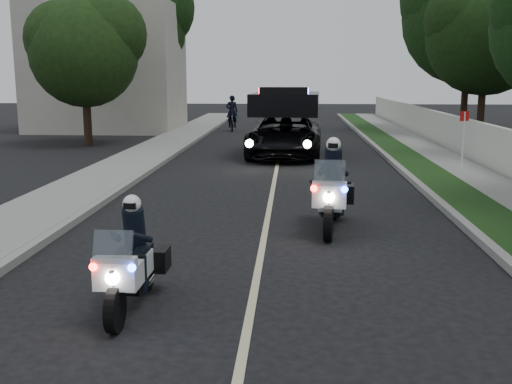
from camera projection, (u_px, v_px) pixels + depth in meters
ground at (254, 292)px, 8.84m from camera, size 120.00×120.00×0.00m
curb_right at (410, 177)px, 18.38m from camera, size 0.20×60.00×0.15m
grass_verge at (433, 177)px, 18.34m from camera, size 1.20×60.00×0.16m
sidewalk_right at (477, 178)px, 18.26m from camera, size 1.40×60.00×0.16m
curb_left at (143, 174)px, 18.87m from camera, size 0.20×60.00×0.15m
sidewalk_left at (109, 174)px, 18.94m from camera, size 2.00×60.00×0.16m
building_far at (107, 68)px, 34.26m from camera, size 8.00×6.00×7.00m
lane_marking at (275, 178)px, 18.64m from camera, size 0.12×50.00×0.01m
police_moto_left at (133, 308)px, 8.23m from camera, size 0.66×1.83×1.55m
police_moto_right at (331, 229)px, 12.47m from camera, size 1.04×2.29×1.88m
police_suv at (285, 156)px, 23.76m from camera, size 3.03×6.05×2.88m
bicycle at (232, 131)px, 34.48m from camera, size 0.78×1.67×0.84m
cyclist at (232, 131)px, 34.48m from camera, size 0.70×0.51×1.81m
sign_post at (461, 173)px, 19.67m from camera, size 0.40×0.40×2.06m
tree_right_d at (462, 133)px, 33.34m from camera, size 9.29×9.29×11.90m
tree_right_e at (479, 138)px, 30.63m from camera, size 6.98×6.98×9.80m
tree_left_near at (89, 145)px, 27.35m from camera, size 6.28×6.28×7.90m
tree_left_far at (132, 128)px, 36.36m from camera, size 8.47×8.47×11.30m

